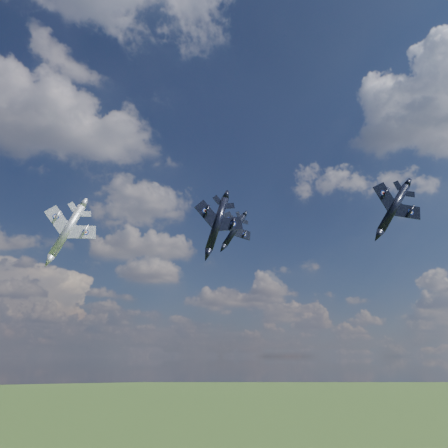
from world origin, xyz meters
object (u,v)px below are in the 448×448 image
object	(u,v)px
jet_right_navy	(394,208)
jet_high_navy	(234,230)
jet_lead_navy	(217,224)
jet_left_silver	(67,231)

from	to	relation	value
jet_right_navy	jet_high_navy	size ratio (longest dim) A/B	1.03
jet_lead_navy	jet_right_navy	world-z (taller)	jet_right_navy
jet_high_navy	jet_left_silver	bearing A→B (deg)	175.69
jet_right_navy	jet_left_silver	distance (m)	60.69
jet_high_navy	jet_left_silver	xyz separation A→B (m)	(-37.33, -6.76, -5.43)
jet_high_navy	jet_left_silver	world-z (taller)	jet_high_navy
jet_lead_navy	jet_left_silver	world-z (taller)	jet_left_silver
jet_lead_navy	jet_left_silver	xyz separation A→B (m)	(-25.48, 15.84, 0.57)
jet_lead_navy	jet_high_navy	xyz separation A→B (m)	(11.85, 22.60, 6.00)
jet_left_silver	jet_high_navy	bearing A→B (deg)	7.25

